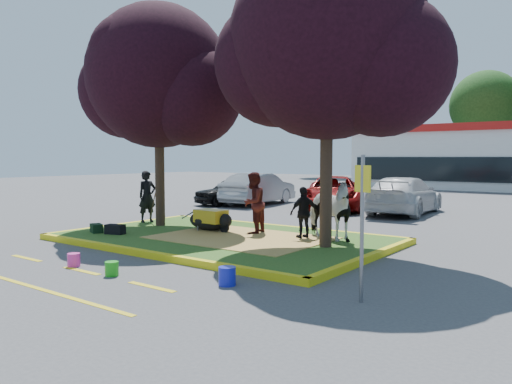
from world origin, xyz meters
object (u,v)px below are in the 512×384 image
Objects in this scene: calf at (209,220)px; sign_post at (362,213)px; bucket_pink at (74,260)px; bucket_green at (112,269)px; handler at (147,196)px; bucket_blue at (227,276)px; wheelbarrow at (211,217)px; car_silver at (259,189)px; cow at (327,210)px; car_black at (233,191)px.

sign_post is at bearing -47.55° from calf.
bucket_green is at bearing -1.73° from bucket_pink.
handler is 5.06× the size of bucket_blue.
car_silver reaches higher than wheelbarrow.
calf reaches higher than bucket_green.
handler is at bearing 124.32° from bucket_pink.
handler is at bearing 96.29° from car_silver.
handler is (-6.15, -0.42, 0.06)m from cow.
car_black reaches higher than bucket_green.
cow is 0.79× the size of sign_post.
car_silver is at bearing 99.23° from calf.
car_silver is (-10.50, 11.67, -0.62)m from sign_post.
car_black is at bearing 120.06° from bucket_green.
cow reaches higher than car_black.
sign_post is 0.61× the size of car_black.
sign_post is at bearing 11.42° from bucket_pink.
car_black is (-9.16, 11.37, 0.47)m from bucket_blue.
car_black is at bearing 33.78° from car_silver.
sign_post is 6.97× the size of bucket_blue.
car_silver is at bearing 153.85° from sign_post.
handler is 6.62m from bucket_green.
sign_post is 15.71m from car_silver.
car_black is (-8.66, 6.92, -0.27)m from cow.
bucket_green is 1.00× the size of bucket_pink.
car_silver reaches higher than bucket_pink.
cow is at bearing 60.60° from bucket_pink.
car_black is (-11.43, 10.93, -0.73)m from sign_post.
cow is 4.90m from sign_post.
sign_post is 4.73m from bucket_green.
car_silver is (-6.09, 12.86, 0.60)m from bucket_green.
bucket_blue is at bearing -41.61° from wheelbarrow.
wheelbarrow is 4.49m from bucket_pink.
car_black is at bearing 128.87° from bucket_blue.
bucket_blue is (-2.27, -0.43, -1.19)m from sign_post.
car_black is at bearing 158.14° from sign_post.
calf is at bearing 172.85° from sign_post.
handler is at bearing 115.82° from cow.
sign_post is at bearing -123.46° from cow.
wheelbarrow reaches higher than calf.
wheelbarrow is at bearing -49.11° from calf.
sign_post is (6.16, -3.41, 0.92)m from calf.
calf is 0.24m from wheelbarrow.
cow reaches higher than wheelbarrow.
car_silver is at bearing 115.34° from bucket_green.
calf reaches higher than bucket_blue.
bucket_green is 0.06× the size of car_silver.
car_black reaches higher than bucket_blue.
bucket_green is (-1.65, -5.20, -0.76)m from cow.
car_silver is at bearing 110.64° from bucket_pink.
wheelbarrow is 0.71× the size of sign_post.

